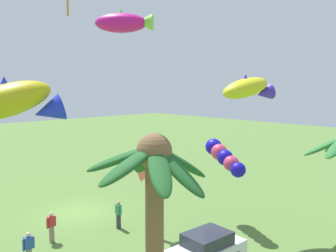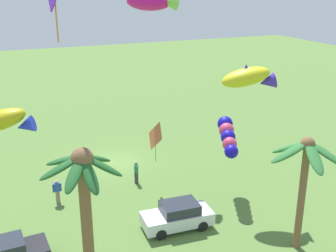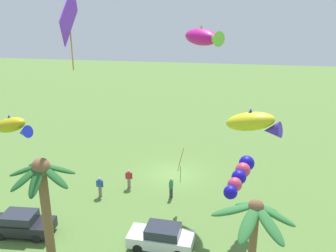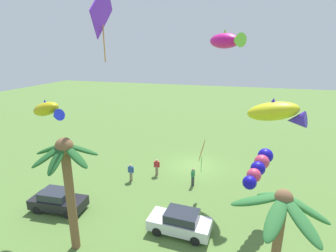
{
  "view_description": "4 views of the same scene",
  "coord_description": "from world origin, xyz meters",
  "px_view_note": "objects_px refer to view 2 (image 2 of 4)",
  "views": [
    {
      "loc": [
        10.64,
        19.63,
        7.99
      ],
      "look_at": [
        -0.38,
        8.07,
        6.18
      ],
      "focal_mm": 37.45,
      "sensor_mm": 36.0,
      "label": 1
    },
    {
      "loc": [
        7.6,
        28.63,
        13.14
      ],
      "look_at": [
        -1.07,
        8.06,
        5.37
      ],
      "focal_mm": 45.0,
      "sensor_mm": 36.0,
      "label": 2
    },
    {
      "loc": [
        -4.29,
        28.49,
        14.24
      ],
      "look_at": [
        -0.63,
        6.29,
        6.56
      ],
      "focal_mm": 39.41,
      "sensor_mm": 36.0,
      "label": 3
    },
    {
      "loc": [
        -3.98,
        23.61,
        11.18
      ],
      "look_at": [
        0.61,
        7.77,
        6.3
      ],
      "focal_mm": 27.81,
      "sensor_mm": 36.0,
      "label": 4
    }
  ],
  "objects_px": {
    "palm_tree_1": "(84,189)",
    "kite_fish_5": "(249,77)",
    "kite_fish_1": "(3,121)",
    "spectator_0": "(136,172)",
    "kite_diamond_3": "(155,136)",
    "palm_tree_0": "(306,163)",
    "kite_tube_4": "(228,135)",
    "kite_fish_0": "(151,1)",
    "parked_car_0": "(178,216)",
    "spectator_2": "(81,175)",
    "spectator_1": "(57,191)"
  },
  "relations": [
    {
      "from": "palm_tree_0",
      "to": "kite_fish_5",
      "type": "relative_size",
      "value": 1.76
    },
    {
      "from": "spectator_0",
      "to": "kite_diamond_3",
      "type": "bearing_deg",
      "value": 121.76
    },
    {
      "from": "palm_tree_1",
      "to": "spectator_1",
      "type": "relative_size",
      "value": 4.27
    },
    {
      "from": "kite_fish_0",
      "to": "palm_tree_0",
      "type": "bearing_deg",
      "value": 105.9
    },
    {
      "from": "kite_fish_0",
      "to": "kite_tube_4",
      "type": "distance_m",
      "value": 9.94
    },
    {
      "from": "kite_fish_1",
      "to": "spectator_0",
      "type": "bearing_deg",
      "value": -139.44
    },
    {
      "from": "kite_fish_1",
      "to": "kite_fish_5",
      "type": "distance_m",
      "value": 13.41
    },
    {
      "from": "kite_fish_1",
      "to": "spectator_2",
      "type": "bearing_deg",
      "value": -119.73
    },
    {
      "from": "palm_tree_1",
      "to": "kite_fish_5",
      "type": "xyz_separation_m",
      "value": [
        -10.54,
        -4.19,
        2.92
      ]
    },
    {
      "from": "spectator_0",
      "to": "spectator_1",
      "type": "relative_size",
      "value": 1.0
    },
    {
      "from": "palm_tree_0",
      "to": "kite_diamond_3",
      "type": "bearing_deg",
      "value": -62.83
    },
    {
      "from": "kite_tube_4",
      "to": "spectator_2",
      "type": "bearing_deg",
      "value": -28.15
    },
    {
      "from": "kite_diamond_3",
      "to": "kite_fish_5",
      "type": "height_order",
      "value": "kite_fish_5"
    },
    {
      "from": "palm_tree_0",
      "to": "kite_fish_5",
      "type": "xyz_separation_m",
      "value": [
        0.04,
        -5.3,
        3.13
      ]
    },
    {
      "from": "parked_car_0",
      "to": "spectator_2",
      "type": "height_order",
      "value": "spectator_2"
    },
    {
      "from": "kite_tube_4",
      "to": "palm_tree_0",
      "type": "bearing_deg",
      "value": 94.22
    },
    {
      "from": "spectator_0",
      "to": "kite_fish_5",
      "type": "bearing_deg",
      "value": 137.75
    },
    {
      "from": "spectator_1",
      "to": "kite_fish_0",
      "type": "height_order",
      "value": "kite_fish_0"
    },
    {
      "from": "palm_tree_0",
      "to": "kite_fish_1",
      "type": "xyz_separation_m",
      "value": [
        13.29,
        -3.32,
        2.86
      ]
    },
    {
      "from": "palm_tree_0",
      "to": "spectator_1",
      "type": "bearing_deg",
      "value": -41.21
    },
    {
      "from": "kite_fish_1",
      "to": "parked_car_0",
      "type": "bearing_deg",
      "value": -175.16
    },
    {
      "from": "parked_car_0",
      "to": "spectator_2",
      "type": "xyz_separation_m",
      "value": [
        3.9,
        -7.01,
        0.06
      ]
    },
    {
      "from": "kite_fish_1",
      "to": "kite_fish_5",
      "type": "relative_size",
      "value": 0.8
    },
    {
      "from": "palm_tree_0",
      "to": "kite_fish_1",
      "type": "bearing_deg",
      "value": -14.03
    },
    {
      "from": "palm_tree_1",
      "to": "kite_tube_4",
      "type": "distance_m",
      "value": 11.5
    },
    {
      "from": "parked_car_0",
      "to": "kite_tube_4",
      "type": "xyz_separation_m",
      "value": [
        -4.5,
        -2.52,
        3.25
      ]
    },
    {
      "from": "kite_fish_1",
      "to": "kite_diamond_3",
      "type": "distance_m",
      "value": 11.03
    },
    {
      "from": "spectator_1",
      "to": "kite_fish_1",
      "type": "xyz_separation_m",
      "value": [
        2.57,
        6.07,
        6.8
      ]
    },
    {
      "from": "parked_car_0",
      "to": "kite_diamond_3",
      "type": "bearing_deg",
      "value": -96.29
    },
    {
      "from": "palm_tree_0",
      "to": "kite_tube_4",
      "type": "relative_size",
      "value": 1.79
    },
    {
      "from": "palm_tree_1",
      "to": "spectator_2",
      "type": "distance_m",
      "value": 10.89
    },
    {
      "from": "palm_tree_1",
      "to": "kite_fish_0",
      "type": "height_order",
      "value": "kite_fish_0"
    },
    {
      "from": "kite_tube_4",
      "to": "kite_fish_5",
      "type": "height_order",
      "value": "kite_fish_5"
    },
    {
      "from": "kite_diamond_3",
      "to": "kite_fish_0",
      "type": "bearing_deg",
      "value": -108.34
    },
    {
      "from": "spectator_2",
      "to": "kite_tube_4",
      "type": "distance_m",
      "value": 10.05
    },
    {
      "from": "spectator_0",
      "to": "parked_car_0",
      "type": "bearing_deg",
      "value": 93.35
    },
    {
      "from": "palm_tree_1",
      "to": "kite_fish_0",
      "type": "xyz_separation_m",
      "value": [
        -7.17,
        -10.83,
        6.87
      ]
    },
    {
      "from": "spectator_1",
      "to": "kite_diamond_3",
      "type": "height_order",
      "value": "kite_diamond_3"
    },
    {
      "from": "palm_tree_0",
      "to": "kite_tube_4",
      "type": "distance_m",
      "value": 6.6
    },
    {
      "from": "spectator_1",
      "to": "spectator_0",
      "type": "bearing_deg",
      "value": -172.2
    },
    {
      "from": "kite_fish_0",
      "to": "palm_tree_1",
      "type": "bearing_deg",
      "value": 56.49
    },
    {
      "from": "parked_car_0",
      "to": "kite_fish_1",
      "type": "relative_size",
      "value": 1.44
    },
    {
      "from": "spectator_1",
      "to": "kite_tube_4",
      "type": "xyz_separation_m",
      "value": [
        -10.24,
        2.85,
        3.19
      ]
    },
    {
      "from": "spectator_0",
      "to": "kite_tube_4",
      "type": "xyz_separation_m",
      "value": [
        -4.86,
        3.58,
        3.19
      ]
    },
    {
      "from": "kite_diamond_3",
      "to": "kite_tube_4",
      "type": "bearing_deg",
      "value": 151.46
    },
    {
      "from": "palm_tree_1",
      "to": "spectator_2",
      "type": "xyz_separation_m",
      "value": [
        -1.69,
        -9.93,
        -4.15
      ]
    },
    {
      "from": "spectator_1",
      "to": "kite_tube_4",
      "type": "bearing_deg",
      "value": 164.47
    },
    {
      "from": "spectator_0",
      "to": "kite_tube_4",
      "type": "relative_size",
      "value": 0.47
    },
    {
      "from": "kite_tube_4",
      "to": "spectator_0",
      "type": "bearing_deg",
      "value": -36.37
    },
    {
      "from": "spectator_0",
      "to": "kite_diamond_3",
      "type": "distance_m",
      "value": 3.38
    }
  ]
}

